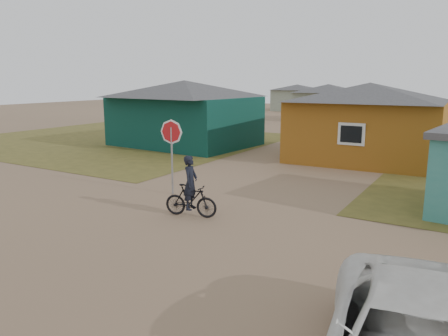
# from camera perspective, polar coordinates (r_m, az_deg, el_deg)

# --- Properties ---
(ground) EXTENTS (120.00, 120.00, 0.00)m
(ground) POSITION_cam_1_polar(r_m,az_deg,el_deg) (12.17, -10.01, -8.13)
(ground) COLOR #85674C
(grass_nw) EXTENTS (20.00, 18.00, 0.00)m
(grass_nw) POSITION_cam_1_polar(r_m,az_deg,el_deg) (30.81, -13.94, 3.62)
(grass_nw) COLOR brown
(grass_nw) RESTS_ON ground
(house_teal) EXTENTS (8.93, 7.08, 4.00)m
(house_teal) POSITION_cam_1_polar(r_m,az_deg,el_deg) (27.41, -5.14, 7.28)
(house_teal) COLOR #09322B
(house_teal) RESTS_ON ground
(house_yellow) EXTENTS (7.72, 6.76, 3.90)m
(house_yellow) POSITION_cam_1_polar(r_m,az_deg,el_deg) (23.25, 18.27, 5.88)
(house_yellow) COLOR #945816
(house_yellow) RESTS_ON ground
(house_pale_west) EXTENTS (7.04, 6.15, 3.60)m
(house_pale_west) POSITION_cam_1_polar(r_m,az_deg,el_deg) (44.77, 13.39, 8.39)
(house_pale_west) COLOR gray
(house_pale_west) RESTS_ON ground
(house_pale_north) EXTENTS (6.28, 5.81, 3.40)m
(house_pale_north) POSITION_cam_1_polar(r_m,az_deg,el_deg) (58.76, 9.50, 9.11)
(house_pale_north) COLOR gray
(house_pale_north) RESTS_ON ground
(stop_sign) EXTENTS (0.85, 0.30, 2.69)m
(stop_sign) POSITION_cam_1_polar(r_m,az_deg,el_deg) (15.47, -6.87, 3.64)
(stop_sign) COLOR gray
(stop_sign) RESTS_ON ground
(cyclist) EXTENTS (1.71, 0.81, 1.86)m
(cyclist) POSITION_cam_1_polar(r_m,az_deg,el_deg) (13.08, -4.37, -3.48)
(cyclist) COLOR black
(cyclist) RESTS_ON ground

